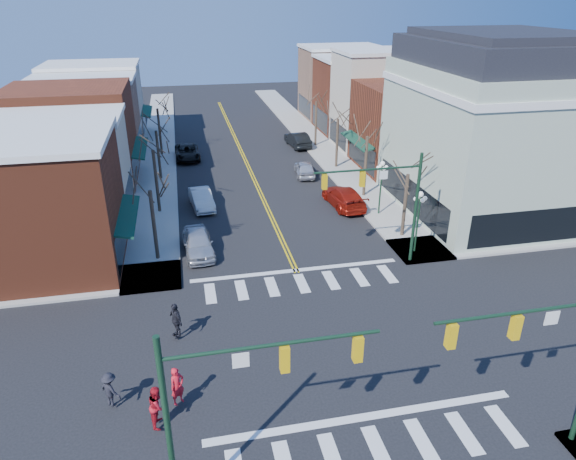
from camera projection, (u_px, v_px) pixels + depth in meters
ground at (331, 348)px, 24.92m from camera, size 160.00×160.00×0.00m
sidewalk_left at (156, 207)px, 40.99m from camera, size 3.50×70.00×0.15m
sidewalk_right at (363, 191)px, 44.28m from camera, size 3.50×70.00×0.15m
bldg_left_brick_a at (30, 207)px, 30.75m from camera, size 10.00×8.50×8.00m
bldg_left_stucco_a at (56, 171)px, 37.73m from camera, size 10.00×7.00×7.50m
bldg_left_brick_b at (73, 137)px, 44.61m from camera, size 10.00×9.00×8.50m
bldg_left_tan at (87, 120)px, 52.08m from camera, size 10.00×7.50×7.80m
bldg_left_stucco_b at (96, 103)px, 58.87m from camera, size 10.00×8.00×8.20m
bldg_right_brick_a at (413, 127)px, 49.00m from camera, size 10.00×8.50×8.00m
bldg_right_stucco at (383, 101)px, 55.45m from camera, size 10.00×7.00×10.00m
bldg_right_brick_b at (360, 96)px, 62.42m from camera, size 10.00×8.00×8.50m
bldg_right_tan at (340, 83)px, 69.41m from camera, size 10.00×8.00×9.00m
victorian_corner at (493, 126)px, 38.08m from camera, size 12.25×14.25×13.30m
traffic_mast_near_left at (228, 397)px, 15.33m from camera, size 6.60×0.28×7.20m
traffic_mast_near_right at (555, 348)px, 17.42m from camera, size 6.60×0.28×7.20m
traffic_mast_far_right at (389, 195)px, 30.55m from camera, size 6.60×0.28×7.20m
lamppost_corner at (419, 212)px, 32.76m from camera, size 0.36×0.36×4.33m
lamppost_midblock at (381, 179)px, 38.52m from camera, size 0.36×0.36×4.33m
tree_left_a at (154, 226)px, 32.10m from camera, size 0.24×0.24×4.76m
tree_left_b at (157, 182)px, 39.14m from camera, size 0.24×0.24×5.04m
tree_left_c at (159, 156)px, 46.34m from camera, size 0.24×0.24×4.55m
tree_left_d at (160, 132)px, 53.36m from camera, size 0.24×0.24×4.90m
tree_right_a at (405, 206)px, 35.29m from camera, size 0.24×0.24×4.62m
tree_right_b at (365, 167)px, 42.27m from camera, size 0.24×0.24×5.18m
tree_right_c at (337, 144)px, 49.44m from camera, size 0.24×0.24×4.83m
tree_right_d at (316, 124)px, 56.51m from camera, size 0.24×0.24×4.97m
car_left_near at (198, 243)px, 33.59m from camera, size 2.15×4.73×1.57m
car_left_mid at (202, 199)px, 40.85m from camera, size 2.01×4.54×1.45m
car_left_far at (187, 152)px, 52.79m from camera, size 2.55×5.24×1.44m
car_right_near at (344, 197)px, 41.07m from camera, size 2.62×5.62×1.59m
car_right_mid at (305, 168)px, 47.97m from camera, size 2.15×4.37×1.43m
car_right_far at (298, 140)px, 56.97m from camera, size 2.21×5.09×1.63m
pedestrian_red_a at (177, 386)px, 21.03m from camera, size 0.76×0.71×1.75m
pedestrian_red_b at (158, 406)px, 19.98m from camera, size 0.78×0.95×1.83m
pedestrian_dark_a at (176, 320)px, 25.16m from camera, size 0.91×1.18×1.87m
pedestrian_dark_b at (110, 390)px, 20.95m from camera, size 1.16×1.13×1.59m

